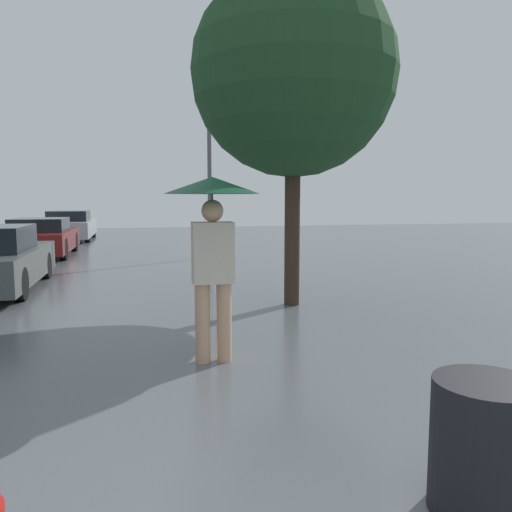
{
  "coord_description": "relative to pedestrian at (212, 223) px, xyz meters",
  "views": [
    {
      "loc": [
        -0.52,
        -1.02,
        1.71
      ],
      "look_at": [
        0.71,
        4.07,
        1.11
      ],
      "focal_mm": 35.0,
      "sensor_mm": 36.0,
      "label": 1
    }
  ],
  "objects": [
    {
      "name": "parked_car_farthest",
      "position": [
        -3.46,
        17.12,
        -0.88
      ],
      "size": [
        1.8,
        4.56,
        1.24
      ],
      "color": "#9EA3A8",
      "rests_on": "ground_plane"
    },
    {
      "name": "tree",
      "position": [
        1.68,
        2.55,
        2.17
      ],
      "size": [
        3.2,
        3.2,
        5.25
      ],
      "color": "#38281E",
      "rests_on": "ground_plane"
    },
    {
      "name": "street_lamp",
      "position": [
        1.35,
        9.41,
        1.36
      ],
      "size": [
        0.29,
        0.29,
        4.65
      ],
      "color": "#515456",
      "rests_on": "ground_plane"
    },
    {
      "name": "parked_car_third",
      "position": [
        -3.54,
        11.0,
        -0.92
      ],
      "size": [
        1.73,
        4.12,
        1.15
      ],
      "color": "maroon",
      "rests_on": "ground_plane"
    },
    {
      "name": "trash_bin",
      "position": [
        1.04,
        -2.89,
        -1.1
      ],
      "size": [
        0.58,
        0.58,
        0.74
      ],
      "color": "black",
      "rests_on": "ground_plane"
    },
    {
      "name": "pedestrian",
      "position": [
        0.0,
        0.0,
        0.0
      ],
      "size": [
        0.98,
        0.98,
        1.94
      ],
      "color": "tan",
      "rests_on": "ground_plane"
    }
  ]
}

